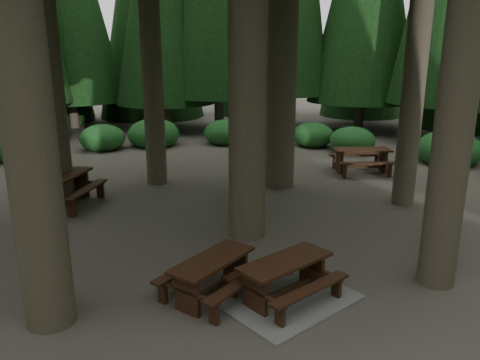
{
  "coord_description": "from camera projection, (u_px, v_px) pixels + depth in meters",
  "views": [
    {
      "loc": [
        -0.6,
        -9.94,
        4.23
      ],
      "look_at": [
        0.75,
        1.09,
        1.1
      ],
      "focal_mm": 35.0,
      "sensor_mm": 36.0,
      "label": 1
    }
  ],
  "objects": [
    {
      "name": "picnic_table_b",
      "position": [
        63.0,
        186.0,
        12.91
      ],
      "size": [
        2.15,
        2.41,
        0.88
      ],
      "rotation": [
        0.0,
        0.0,
        1.27
      ],
      "color": "#34140F",
      "rests_on": "ground"
    },
    {
      "name": "ground",
      "position": [
        213.0,
        240.0,
        10.71
      ],
      "size": [
        80.0,
        80.0,
        0.0
      ],
      "primitive_type": "plane",
      "color": "#4F4940",
      "rests_on": "ground"
    },
    {
      "name": "shrub_ring",
      "position": [
        240.0,
        211.0,
        11.4
      ],
      "size": [
        23.86,
        24.64,
        1.49
      ],
      "color": "#1C5323",
      "rests_on": "ground"
    },
    {
      "name": "picnic_table_d",
      "position": [
        362.0,
        157.0,
        16.41
      ],
      "size": [
        2.04,
        1.68,
        0.85
      ],
      "rotation": [
        0.0,
        0.0,
        -0.05
      ],
      "color": "#34140F",
      "rests_on": "ground"
    },
    {
      "name": "picnic_table_e",
      "position": [
        213.0,
        271.0,
        8.15
      ],
      "size": [
        2.14,
        2.16,
        0.73
      ],
      "rotation": [
        0.0,
        0.0,
        0.83
      ],
      "color": "#34140F",
      "rests_on": "ground"
    },
    {
      "name": "picnic_table_a",
      "position": [
        285.0,
        286.0,
        8.12
      ],
      "size": [
        2.85,
        2.74,
        0.75
      ],
      "rotation": [
        0.0,
        0.0,
        0.58
      ],
      "color": "gray",
      "rests_on": "ground"
    }
  ]
}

